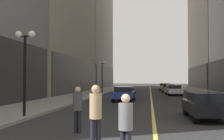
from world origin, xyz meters
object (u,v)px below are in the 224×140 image
object	(u,v)px
car_grey	(168,88)
car_white	(173,90)
street_lamp_left_near	(25,54)
car_black	(207,105)
car_yellow	(165,86)
car_blue	(124,93)
street_lamp_left_far	(102,70)
pedestrian_in_grey_suit	(126,123)
pedestrian_with_orange_bag	(78,106)
pedestrian_in_tan_trench	(96,112)

from	to	relation	value
car_grey	car_white	bearing A→B (deg)	-89.42
car_grey	street_lamp_left_near	bearing A→B (deg)	-106.58
car_black	car_yellow	bearing A→B (deg)	90.08
car_blue	street_lamp_left_far	bearing A→B (deg)	109.93
car_blue	pedestrian_in_grey_suit	bearing A→B (deg)	-84.72
pedestrian_with_orange_bag	pedestrian_in_tan_trench	bearing A→B (deg)	-64.36
street_lamp_left_far	car_yellow	bearing A→B (deg)	59.07
car_yellow	street_lamp_left_near	xyz separation A→B (m)	(-8.96, -37.75, 2.54)
car_grey	car_yellow	distance (m)	7.17
car_yellow	pedestrian_in_tan_trench	xyz separation A→B (m)	(-4.23, -43.29, 0.35)
car_yellow	car_grey	bearing A→B (deg)	-88.80
car_grey	street_lamp_left_far	xyz separation A→B (m)	(-9.11, -7.78, 2.54)
car_blue	car_yellow	size ratio (longest dim) A/B	1.02
car_white	car_yellow	distance (m)	15.64
car_white	car_grey	world-z (taller)	same
car_blue	car_grey	xyz separation A→B (m)	(5.17, 18.63, 0.00)
car_yellow	pedestrian_in_grey_suit	size ratio (longest dim) A/B	2.52
pedestrian_in_tan_trench	car_blue	bearing A→B (deg)	92.59
pedestrian_in_tan_trench	street_lamp_left_near	size ratio (longest dim) A/B	0.41
car_white	car_yellow	size ratio (longest dim) A/B	1.15
car_grey	street_lamp_left_far	distance (m)	12.24
street_lamp_left_near	pedestrian_in_grey_suit	bearing A→B (deg)	-49.53
car_black	pedestrian_in_grey_suit	bearing A→B (deg)	-113.66
car_yellow	pedestrian_with_orange_bag	distance (m)	41.27
car_black	pedestrian_in_grey_suit	distance (m)	8.37
car_blue	pedestrian_in_tan_trench	distance (m)	17.52
street_lamp_left_near	car_blue	bearing A→B (deg)	71.79
pedestrian_in_grey_suit	street_lamp_left_far	bearing A→B (deg)	100.87
pedestrian_in_grey_suit	car_yellow	bearing A→B (deg)	85.74
pedestrian_in_tan_trench	pedestrian_with_orange_bag	bearing A→B (deg)	115.64
street_lamp_left_near	pedestrian_in_tan_trench	bearing A→B (deg)	-49.53
car_grey	car_yellow	size ratio (longest dim) A/B	1.00
car_grey	car_yellow	xyz separation A→B (m)	(-0.15, 7.16, 0.00)
car_white	pedestrian_in_tan_trench	xyz separation A→B (m)	(-4.47, -27.65, 0.35)
car_grey	car_blue	bearing A→B (deg)	-105.52
street_lamp_left_near	car_yellow	bearing A→B (deg)	76.65
car_yellow	street_lamp_left_far	bearing A→B (deg)	-120.93
pedestrian_in_grey_suit	street_lamp_left_far	xyz separation A→B (m)	(-5.65, 29.43, 2.31)
car_black	car_yellow	world-z (taller)	same
car_blue	pedestrian_in_grey_suit	distance (m)	18.66
car_blue	car_grey	world-z (taller)	same
car_grey	street_lamp_left_far	size ratio (longest dim) A/B	0.93
car_white	street_lamp_left_far	bearing A→B (deg)	175.67
car_white	car_grey	xyz separation A→B (m)	(-0.09, 8.48, -0.00)
car_black	street_lamp_left_near	world-z (taller)	street_lamp_left_near
street_lamp_left_near	street_lamp_left_far	distance (m)	22.80
pedestrian_with_orange_bag	street_lamp_left_far	xyz separation A→B (m)	(-3.59, 25.97, 2.26)
car_yellow	car_white	bearing A→B (deg)	-89.14
car_grey	car_black	bearing A→B (deg)	-90.19
pedestrian_in_grey_suit	pedestrian_in_tan_trench	distance (m)	1.43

